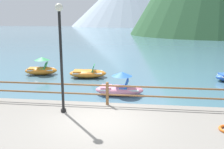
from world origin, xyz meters
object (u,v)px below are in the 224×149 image
at_px(lamp_post, 61,49).
at_px(pedal_boat_2, 41,69).
at_px(pedal_boat_0, 88,73).
at_px(pedal_boat_1, 119,88).

bearing_deg(lamp_post, pedal_boat_2, 118.50).
bearing_deg(pedal_boat_0, lamp_post, -84.00).
bearing_deg(pedal_boat_1, lamp_post, -115.08).
bearing_deg(pedal_boat_2, pedal_boat_0, -6.73).
relative_size(pedal_boat_1, pedal_boat_2, 1.06).
distance_m(pedal_boat_0, pedal_boat_2, 3.50).
xyz_separation_m(pedal_boat_0, pedal_boat_2, (-3.48, 0.41, 0.13)).
height_order(pedal_boat_1, pedal_boat_2, pedal_boat_2).
bearing_deg(pedal_boat_0, pedal_boat_2, 173.27).
xyz_separation_m(lamp_post, pedal_boat_2, (-4.26, 7.84, -2.39)).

